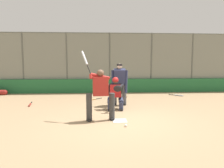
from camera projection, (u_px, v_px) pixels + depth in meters
name	position (u px, v px, depth m)	size (l,w,h in m)	color
ground_plane	(120.00, 121.00, 6.81)	(160.00, 160.00, 0.00)	#9E7F5B
home_plate_marker	(120.00, 121.00, 6.81)	(0.43, 0.43, 0.01)	white
backstop_fence	(110.00, 61.00, 12.57)	(19.62, 0.08, 3.44)	#515651
padding_wall	(110.00, 86.00, 12.63)	(19.15, 0.18, 0.79)	#236638
bleachers_beyond	(65.00, 78.00, 15.35)	(13.68, 3.05, 1.80)	slate
batter_at_plate	(100.00, 93.00, 6.78)	(1.07, 0.59, 2.18)	#333333
catcher_behind_plate	(115.00, 93.00, 8.29)	(0.66, 0.78, 1.25)	#2D334C
umpire_home	(119.00, 83.00, 9.08)	(0.71, 0.45, 1.74)	#4C4C51
spare_bat_near_backstop	(30.00, 105.00, 9.13)	(0.20, 0.89, 0.07)	black
spare_bat_by_padding	(93.00, 99.00, 10.31)	(0.70, 0.58, 0.07)	black
spare_bat_third_base_side	(178.00, 95.00, 11.51)	(0.62, 0.59, 0.07)	black
fielding_glove_on_dirt	(124.00, 97.00, 10.87)	(0.28, 0.22, 0.10)	brown
baseball_loose	(126.00, 125.00, 6.21)	(0.07, 0.07, 0.07)	white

